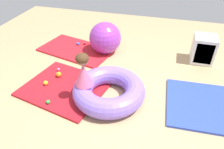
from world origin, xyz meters
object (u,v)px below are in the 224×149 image
Objects in this scene: inflatable_cushion at (109,90)px; play_ball_red at (85,43)px; play_ball_yellow at (46,83)px; storage_cube at (203,50)px; exercise_ball_large at (105,38)px; child_in_pink at (83,70)px; play_ball_orange at (59,74)px; play_ball_blue at (78,44)px; play_ball_green at (48,102)px; play_ball_pink at (58,69)px.

play_ball_red is at bearing 122.89° from inflatable_cushion.
storage_cube is at bearing 30.92° from play_ball_yellow.
child_in_pink is at bearing -84.87° from exercise_ball_large.
child_in_pink is 5.43× the size of play_ball_orange.
child_in_pink is 7.93× the size of play_ball_blue.
child_in_pink reaches higher than play_ball_orange.
exercise_ball_large is at bearing -15.99° from play_ball_red.
play_ball_blue is (-0.32, 2.00, 0.00)m from play_ball_green.
play_ball_green is at bearing -139.94° from storage_cube.
child_in_pink reaches higher than storage_cube.
play_ball_yellow is (-0.11, -0.29, -0.01)m from play_ball_orange.
play_ball_yellow is 1.58m from play_ball_blue.
play_ball_pink is 0.09× the size of exercise_ball_large.
play_ball_yellow is 0.15× the size of storage_cube.
play_ball_red is 1.03× the size of play_ball_green.
play_ball_red is 0.64m from exercise_ball_large.
inflatable_cushion is at bearing -133.76° from storage_cube.
storage_cube is (2.74, 1.64, 0.20)m from play_ball_yellow.
exercise_ball_large is (0.56, 1.20, 0.26)m from play_ball_orange.
play_ball_orange is at bearing -83.29° from play_ball_blue.
inflatable_cushion is 1.10m from play_ball_orange.
storage_cube is (2.72, 1.17, 0.21)m from play_ball_pink.
play_ball_green is (0.17, -0.72, -0.02)m from play_ball_orange.
play_ball_yellow is 1.65m from exercise_ball_large.
child_in_pink is 0.99× the size of storage_cube.
exercise_ball_large is 1.25× the size of storage_cube.
play_ball_blue is (-0.15, -0.07, 0.00)m from play_ball_red.
inflatable_cushion is 17.49× the size of play_ball_red.
child_in_pink is at bearing 28.62° from play_ball_green.
play_ball_red is at bearing 164.01° from exercise_ball_large.
play_ball_yellow is (-0.81, 0.13, -0.51)m from child_in_pink.
child_in_pink reaches higher than play_ball_blue.
exercise_ball_large is at bearing -7.14° from play_ball_blue.
play_ball_green is (0.17, -2.07, -0.00)m from play_ball_red.
inflatable_cushion is at bearing 25.84° from play_ball_green.
play_ball_red is 0.83× the size of play_ball_yellow.
play_ball_blue is 0.77m from exercise_ball_large.
play_ball_blue is at bearing 99.16° from play_ball_green.
storage_cube is at bearing 27.19° from play_ball_orange.
play_ball_blue is 2.79m from storage_cube.
play_ball_blue is (-0.85, 1.71, -0.52)m from child_in_pink.
play_ball_red is at bearing 179.88° from storage_cube.
play_ball_orange reaches higher than play_ball_green.
play_ball_red is 0.10× the size of exercise_ball_large.
child_in_pink is 0.97m from play_ball_yellow.
play_ball_blue is at bearing 92.73° from play_ball_pink.
play_ball_yellow is at bearing -111.01° from play_ball_orange.
play_ball_pink is at bearing -94.89° from play_ball_red.
child_in_pink is 8.94× the size of play_ball_pink.
play_ball_yellow is 1.18× the size of play_ball_blue.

